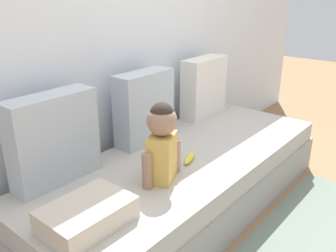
% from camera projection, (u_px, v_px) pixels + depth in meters
% --- Properties ---
extents(ground_plane, '(12.00, 12.00, 0.00)m').
position_uv_depth(ground_plane, '(183.00, 207.00, 2.51)').
color(ground_plane, '#93704C').
extents(back_wall, '(5.51, 0.10, 2.20)m').
position_uv_depth(back_wall, '(118.00, 38.00, 2.46)').
color(back_wall, silver).
rests_on(back_wall, ground).
extents(couch, '(2.31, 0.90, 0.41)m').
position_uv_depth(couch, '(184.00, 182.00, 2.44)').
color(couch, '#9C978F').
rests_on(couch, ground).
extents(throw_pillow_left, '(0.50, 0.16, 0.50)m').
position_uv_depth(throw_pillow_left, '(54.00, 139.00, 1.97)').
color(throw_pillow_left, '#B2BCC6').
rests_on(throw_pillow_left, couch).
extents(throw_pillow_center, '(0.45, 0.16, 0.50)m').
position_uv_depth(throw_pillow_center, '(144.00, 108.00, 2.48)').
color(throw_pillow_center, '#B2BCC6').
rests_on(throw_pillow_center, couch).
extents(throw_pillow_right, '(0.44, 0.16, 0.49)m').
position_uv_depth(throw_pillow_right, '(204.00, 87.00, 3.00)').
color(throw_pillow_right, silver).
rests_on(throw_pillow_right, couch).
extents(toddler, '(0.30, 0.20, 0.46)m').
position_uv_depth(toddler, '(162.00, 140.00, 1.98)').
color(toddler, gold).
rests_on(toddler, couch).
extents(banana, '(0.17, 0.10, 0.04)m').
position_uv_depth(banana, '(189.00, 158.00, 2.27)').
color(banana, yellow).
rests_on(banana, couch).
extents(folded_blanket, '(0.40, 0.28, 0.11)m').
position_uv_depth(folded_blanket, '(87.00, 215.00, 1.65)').
color(folded_blanket, beige).
rests_on(folded_blanket, couch).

